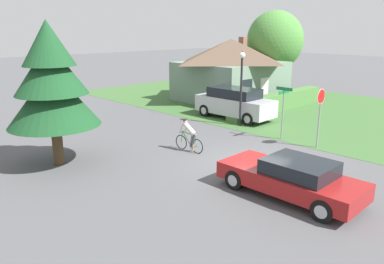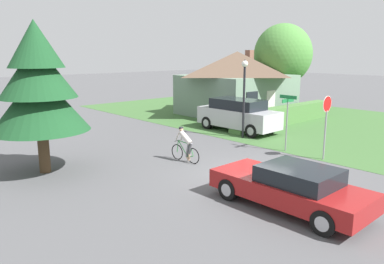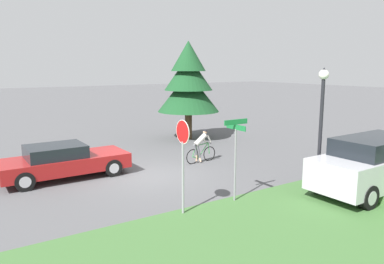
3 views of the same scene
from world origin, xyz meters
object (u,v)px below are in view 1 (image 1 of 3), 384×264
(street_lamp, at_px, (242,76))
(conifer_tall_near, at_px, (51,82))
(street_name_sign, at_px, (283,103))
(cottage_house, at_px, (231,69))
(parked_suv_right, at_px, (235,103))
(deciduous_tree_right, at_px, (275,41))
(sedan_left_lane, at_px, (292,178))
(cyclist, at_px, (189,136))
(stop_sign, at_px, (320,107))

(street_lamp, height_order, conifer_tall_near, conifer_tall_near)
(street_name_sign, bearing_deg, conifer_tall_near, 155.40)
(cottage_house, bearing_deg, street_name_sign, -125.51)
(parked_suv_right, relative_size, deciduous_tree_right, 0.73)
(parked_suv_right, xyz_separation_m, deciduous_tree_right, (9.90, 3.90, 3.46))
(parked_suv_right, bearing_deg, sedan_left_lane, 137.86)
(cyclist, distance_m, deciduous_tree_right, 18.04)
(parked_suv_right, height_order, deciduous_tree_right, deciduous_tree_right)
(cottage_house, bearing_deg, parked_suv_right, -136.54)
(street_lamp, bearing_deg, conifer_tall_near, 173.27)
(cottage_house, bearing_deg, stop_sign, -120.36)
(conifer_tall_near, xyz_separation_m, deciduous_tree_right, (21.36, 4.08, 1.04))
(cyclist, relative_size, deciduous_tree_right, 0.24)
(stop_sign, distance_m, street_lamp, 5.23)
(sedan_left_lane, height_order, cyclist, cyclist)
(cottage_house, distance_m, conifer_tall_near, 16.87)
(stop_sign, bearing_deg, street_name_sign, -90.17)
(cottage_house, bearing_deg, street_lamp, -134.94)
(parked_suv_right, bearing_deg, street_name_sign, 156.81)
(cottage_house, height_order, parked_suv_right, cottage_house)
(parked_suv_right, relative_size, street_name_sign, 1.91)
(parked_suv_right, xyz_separation_m, conifer_tall_near, (-11.46, -0.18, 2.42))
(sedan_left_lane, xyz_separation_m, street_lamp, (6.22, 7.10, 2.17))
(cottage_house, distance_m, street_lamp, 8.27)
(cottage_house, relative_size, conifer_tall_near, 1.36)
(cyclist, bearing_deg, street_lamp, -80.19)
(street_lamp, bearing_deg, cottage_house, 43.96)
(cyclist, bearing_deg, parked_suv_right, -71.45)
(cyclist, xyz_separation_m, conifer_tall_near, (-4.98, 2.53, 2.66))
(parked_suv_right, distance_m, street_name_sign, 5.01)
(street_lamp, bearing_deg, stop_sign, -97.67)
(conifer_tall_near, distance_m, deciduous_tree_right, 21.77)
(cyclist, xyz_separation_m, street_lamp, (5.30, 1.31, 2.11))
(parked_suv_right, height_order, street_lamp, street_lamp)
(street_name_sign, distance_m, conifer_tall_near, 10.67)
(street_name_sign, relative_size, conifer_tall_near, 0.46)
(cyclist, bearing_deg, street_name_sign, -116.13)
(sedan_left_lane, distance_m, deciduous_tree_right, 21.61)
(sedan_left_lane, bearing_deg, parked_suv_right, -41.52)
(street_lamp, distance_m, street_name_sign, 3.40)
(street_lamp, distance_m, conifer_tall_near, 10.36)
(deciduous_tree_right, bearing_deg, sedan_left_lane, -144.39)
(parked_suv_right, distance_m, conifer_tall_near, 11.72)
(street_name_sign, distance_m, deciduous_tree_right, 14.72)
(sedan_left_lane, height_order, street_lamp, street_lamp)
(cyclist, height_order, conifer_tall_near, conifer_tall_near)
(stop_sign, xyz_separation_m, street_name_sign, (0.01, 1.93, -0.11))
(parked_suv_right, bearing_deg, street_lamp, 138.59)
(street_lamp, bearing_deg, street_name_sign, -102.03)
(cottage_house, height_order, cyclist, cottage_house)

